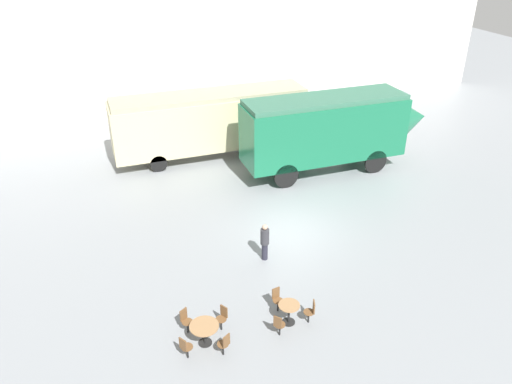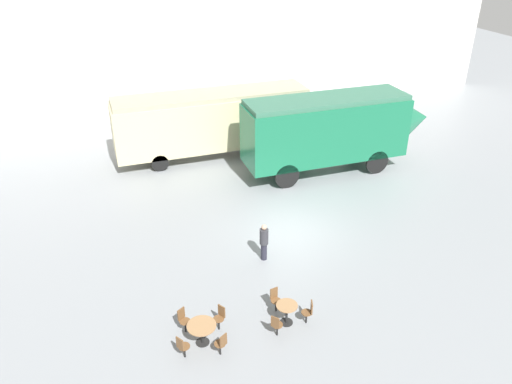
{
  "view_description": "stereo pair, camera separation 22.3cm",
  "coord_description": "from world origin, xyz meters",
  "px_view_note": "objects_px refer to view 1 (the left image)",
  "views": [
    {
      "loc": [
        -7.38,
        -16.52,
        11.7
      ],
      "look_at": [
        -1.17,
        1.0,
        1.6
      ],
      "focal_mm": 35.0,
      "sensor_mm": 36.0,
      "label": 1
    },
    {
      "loc": [
        -7.17,
        -16.59,
        11.7
      ],
      "look_at": [
        -1.17,
        1.0,
        1.6
      ],
      "focal_mm": 35.0,
      "sensor_mm": 36.0,
      "label": 2
    }
  ],
  "objects_px": {
    "passenger_coach_vintage": "(211,120)",
    "cafe_chair_0": "(279,324)",
    "cafe_table_mid": "(204,329)",
    "cafe_table_near": "(289,310)",
    "visitor_person": "(265,241)",
    "streamlined_locomotive": "(336,127)"
  },
  "relations": [
    {
      "from": "cafe_chair_0",
      "to": "visitor_person",
      "type": "xyz_separation_m",
      "value": [
        1.04,
        4.07,
        0.34
      ]
    },
    {
      "from": "cafe_chair_0",
      "to": "cafe_table_mid",
      "type": "bearing_deg",
      "value": 126.65
    },
    {
      "from": "cafe_table_near",
      "to": "cafe_table_mid",
      "type": "relative_size",
      "value": 0.81
    },
    {
      "from": "visitor_person",
      "to": "cafe_table_near",
      "type": "bearing_deg",
      "value": -97.73
    },
    {
      "from": "cafe_chair_0",
      "to": "visitor_person",
      "type": "height_order",
      "value": "visitor_person"
    },
    {
      "from": "cafe_table_mid",
      "to": "cafe_table_near",
      "type": "bearing_deg",
      "value": -0.49
    },
    {
      "from": "cafe_table_near",
      "to": "cafe_chair_0",
      "type": "height_order",
      "value": "cafe_chair_0"
    },
    {
      "from": "streamlined_locomotive",
      "to": "cafe_table_mid",
      "type": "xyz_separation_m",
      "value": [
        -9.64,
        -10.0,
        -1.81
      ]
    },
    {
      "from": "streamlined_locomotive",
      "to": "cafe_table_mid",
      "type": "height_order",
      "value": "streamlined_locomotive"
    },
    {
      "from": "streamlined_locomotive",
      "to": "cafe_chair_0",
      "type": "distance_m",
      "value": 12.95
    },
    {
      "from": "passenger_coach_vintage",
      "to": "visitor_person",
      "type": "bearing_deg",
      "value": -93.74
    },
    {
      "from": "streamlined_locomotive",
      "to": "visitor_person",
      "type": "xyz_separation_m",
      "value": [
        -6.31,
        -6.43,
        -1.54
      ]
    },
    {
      "from": "streamlined_locomotive",
      "to": "cafe_chair_0",
      "type": "height_order",
      "value": "streamlined_locomotive"
    },
    {
      "from": "passenger_coach_vintage",
      "to": "streamlined_locomotive",
      "type": "height_order",
      "value": "streamlined_locomotive"
    },
    {
      "from": "passenger_coach_vintage",
      "to": "cafe_chair_0",
      "type": "relative_size",
      "value": 12.38
    },
    {
      "from": "streamlined_locomotive",
      "to": "cafe_table_near",
      "type": "distance_m",
      "value": 12.25
    },
    {
      "from": "passenger_coach_vintage",
      "to": "cafe_table_mid",
      "type": "distance_m",
      "value": 14.58
    },
    {
      "from": "visitor_person",
      "to": "cafe_table_mid",
      "type": "bearing_deg",
      "value": -132.98
    },
    {
      "from": "passenger_coach_vintage",
      "to": "visitor_person",
      "type": "relative_size",
      "value": 6.82
    },
    {
      "from": "cafe_table_mid",
      "to": "visitor_person",
      "type": "height_order",
      "value": "visitor_person"
    },
    {
      "from": "streamlined_locomotive",
      "to": "cafe_chair_0",
      "type": "xyz_separation_m",
      "value": [
        -7.35,
        -10.5,
        -1.88
      ]
    },
    {
      "from": "streamlined_locomotive",
      "to": "cafe_table_mid",
      "type": "distance_m",
      "value": 14.0
    }
  ]
}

